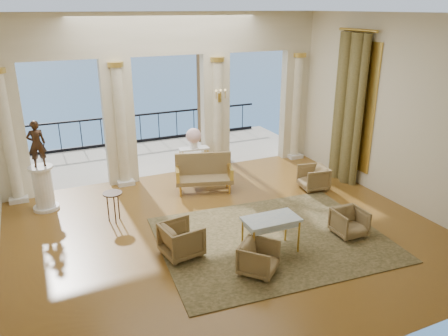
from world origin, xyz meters
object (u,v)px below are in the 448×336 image
armchair_c (313,177)px  statue (37,144)px  armchair_a (259,257)px  armchair_d (181,238)px  pedestal (44,189)px  side_table (113,197)px  game_table (271,222)px  settee (204,173)px  console_table (194,152)px  armchair_b (350,221)px

armchair_c → statue: (-6.61, 1.64, 1.30)m
armchair_a → armchair_d: bearing=90.9°
pedestal → side_table: (1.39, -1.33, 0.08)m
armchair_c → game_table: (-2.66, -2.32, 0.32)m
pedestal → side_table: bearing=-43.7°
side_table → armchair_d: bearing=-65.4°
armchair_c → armchair_d: armchair_d is taller
pedestal → statue: size_ratio=0.99×
armchair_c → game_table: bearing=-40.3°
armchair_d → statue: statue is taller
armchair_d → side_table: armchair_d is taller
settee → console_table: (0.18, 1.17, 0.19)m
armchair_a → pedestal: size_ratio=0.60×
game_table → statue: statue is taller
settee → pedestal: bearing=-170.2°
console_table → side_table: console_table is taller
armchair_a → console_table: console_table is taller
armchair_d → armchair_a: bearing=-145.5°
game_table → armchair_a: bearing=-134.5°
armchair_a → settee: (0.53, 4.01, 0.16)m
console_table → side_table: bearing=-137.3°
armchair_b → statue: size_ratio=0.59×
armchair_c → console_table: size_ratio=0.78×
pedestal → console_table: 4.16m
armchair_b → statue: (-5.83, 4.05, 1.33)m
armchair_d → console_table: (1.79, 4.02, 0.31)m
armchair_b → armchair_d: bearing=170.0°
pedestal → armchair_c: bearing=-13.9°
console_table → armchair_b: bearing=-63.8°
statue → armchair_c: bearing=160.7°
pedestal → side_table: pedestal is taller
armchair_c → game_table: size_ratio=0.63×
settee → pedestal: pedestal is taller
armchair_b → console_table: console_table is taller
armchair_c → armchair_d: 4.63m
armchair_b → side_table: bearing=150.0°
pedestal → armchair_b: bearing=-34.8°
armchair_c → console_table: 3.44m
settee → game_table: (0.02, -3.47, 0.18)m
pedestal → side_table: 1.92m
armchair_a → settee: settee is taller
armchair_d → statue: size_ratio=0.67×
armchair_d → settee: size_ratio=0.46×
side_table → game_table: bearing=-45.8°
armchair_a → armchair_b: armchair_a is taller
armchair_a → console_table: bearing=40.2°
armchair_d → pedestal: (-2.31, 3.33, 0.16)m
armchair_a → armchair_b: (2.44, 0.44, -0.00)m
armchair_d → game_table: size_ratio=0.67×
armchair_d → console_table: size_ratio=0.83×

